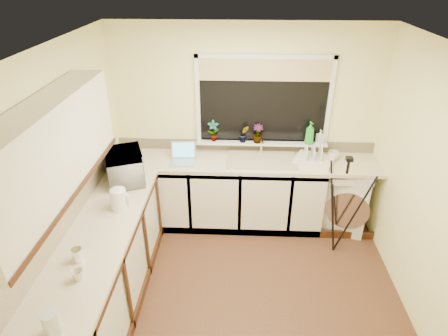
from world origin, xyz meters
TOP-DOWN VIEW (x-y plane):
  - floor at (0.00, 0.00)m, footprint 3.20×3.20m
  - ceiling at (0.00, 0.00)m, footprint 3.20×3.20m
  - wall_back at (0.00, 1.50)m, footprint 3.20×0.00m
  - wall_left at (-1.60, 0.00)m, footprint 0.00×3.00m
  - wall_right at (1.60, 0.00)m, footprint 0.00×3.00m
  - base_cabinet_back at (-0.33, 1.20)m, footprint 2.55×0.60m
  - base_cabinet_left at (-1.30, -0.30)m, footprint 0.54×2.40m
  - worktop_back at (0.00, 1.20)m, footprint 3.20×0.60m
  - worktop_left at (-1.30, -0.30)m, footprint 0.60×2.40m
  - upper_cabinet at (-1.44, -0.45)m, footprint 0.28×1.90m
  - splashback_left at (-1.59, -0.30)m, footprint 0.02×2.40m
  - splashback_back at (0.00, 1.49)m, footprint 3.20×0.02m
  - window_glass at (0.20, 1.49)m, footprint 1.50×0.02m
  - window_blind at (0.20, 1.46)m, footprint 1.50×0.02m
  - windowsill at (0.20, 1.43)m, footprint 1.60×0.14m
  - sink at (0.20, 1.20)m, footprint 0.82×0.46m
  - faucet at (0.20, 1.38)m, footprint 0.03×0.03m
  - washing_machine at (1.23, 1.23)m, footprint 0.74×0.72m
  - laptop at (-0.74, 1.16)m, footprint 0.31×0.30m
  - kettle at (-1.21, 0.14)m, footprint 0.16×0.16m
  - dish_rack at (0.82, 1.19)m, footprint 0.52×0.47m
  - tripod at (1.07, 0.69)m, footprint 0.71×0.71m
  - glass_jug at (-1.24, -1.25)m, footprint 0.12×0.12m
  - steel_jar at (-1.33, -0.59)m, footprint 0.08×0.08m
  - microwave at (-1.30, 0.71)m, footprint 0.55×0.65m
  - plant_a at (-0.39, 1.43)m, footprint 0.16×0.12m
  - plant_b at (-0.02, 1.41)m, footprint 0.13×0.11m
  - plant_c at (0.15, 1.41)m, footprint 0.15×0.15m
  - soap_bottle_green at (0.77, 1.40)m, footprint 0.14×0.14m
  - soap_bottle_clear at (0.91, 1.41)m, footprint 0.10×0.10m
  - cup_back at (1.06, 1.29)m, footprint 0.15×0.15m
  - cup_left at (-1.26, -0.79)m, footprint 0.11×0.11m

SIDE VIEW (x-z plane):
  - floor at x=0.00m, z-range 0.00..0.00m
  - washing_machine at x=1.23m, z-range 0.00..0.85m
  - base_cabinet_back at x=-0.33m, z-range 0.00..0.86m
  - base_cabinet_left at x=-1.30m, z-range 0.00..0.86m
  - tripod at x=1.07m, z-range 0.00..1.23m
  - worktop_back at x=0.00m, z-range 0.86..0.90m
  - worktop_left at x=-1.30m, z-range 0.86..0.90m
  - sink at x=0.20m, z-range 0.90..0.93m
  - dish_rack at x=0.82m, z-range 0.90..0.96m
  - cup_left at x=-1.26m, z-range 0.90..0.99m
  - cup_back at x=1.06m, z-range 0.90..1.01m
  - laptop at x=-0.74m, z-range 0.85..1.06m
  - steel_jar at x=-1.33m, z-range 0.90..1.02m
  - splashback_back at x=0.00m, z-range 0.90..1.04m
  - glass_jug at x=-1.24m, z-range 0.90..1.08m
  - kettle at x=-1.21m, z-range 0.90..1.11m
  - faucet at x=0.20m, z-range 0.90..1.14m
  - windowsill at x=0.20m, z-range 1.02..1.05m
  - microwave at x=-1.30m, z-range 0.90..1.21m
  - splashback_left at x=-1.59m, z-range 0.90..1.35m
  - soap_bottle_clear at x=0.91m, z-range 1.05..1.22m
  - plant_b at x=-0.02m, z-range 1.05..1.27m
  - plant_c at x=0.15m, z-range 1.05..1.28m
  - plant_a at x=-0.39m, z-range 1.05..1.31m
  - soap_bottle_green at x=0.77m, z-range 1.05..1.33m
  - wall_back at x=0.00m, z-range -0.38..2.83m
  - wall_left at x=-1.60m, z-range -0.27..2.73m
  - wall_right at x=1.60m, z-range -0.27..2.73m
  - window_glass at x=0.20m, z-range 1.05..2.05m
  - upper_cabinet at x=-1.44m, z-range 1.45..2.15m
  - window_blind at x=0.20m, z-range 1.80..2.05m
  - ceiling at x=0.00m, z-range 2.45..2.45m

